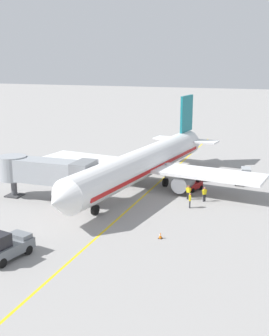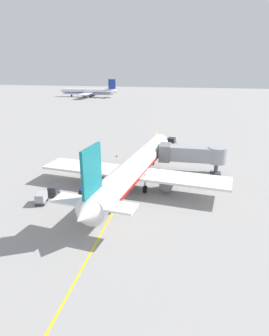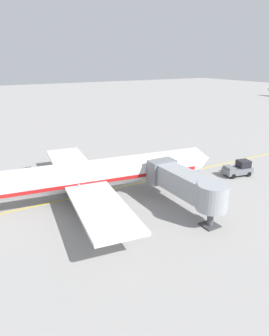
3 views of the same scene
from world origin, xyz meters
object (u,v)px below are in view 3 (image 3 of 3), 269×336
ground_crew_loader (90,173)px  ground_crew_marshaller (105,168)px  jet_bridge (186,184)px  pushback_tractor (238,169)px  ground_crew_wing_walker (86,169)px  parked_airliner (88,176)px  safety_cone_nose_left (155,163)px  baggage_tug_trailing (67,179)px  baggage_tug_lead (28,186)px  baggage_cart_front (26,173)px  baggage_cart_second_in_train (5,175)px

ground_crew_loader → ground_crew_marshaller: size_ratio=1.00×
jet_bridge → pushback_tractor: size_ratio=2.53×
ground_crew_wing_walker → ground_crew_loader: (1.91, -0.10, 0.00)m
jet_bridge → pushback_tractor: 15.77m
parked_airliner → ground_crew_marshaller: bearing=141.9°
pushback_tractor → safety_cone_nose_left: bearing=-142.1°
safety_cone_nose_left → ground_crew_loader: bearing=-88.8°
baggage_tug_trailing → ground_crew_marshaller: size_ratio=1.64×
ground_crew_wing_walker → pushback_tractor: bearing=58.8°
baggage_tug_lead → baggage_cart_front: baggage_tug_lead is taller
baggage_tug_lead → ground_crew_marshaller: ground_crew_marshaller is taller
ground_crew_wing_walker → ground_crew_marshaller: size_ratio=1.00×
parked_airliner → ground_crew_loader: parked_airliner is taller
parked_airliner → baggage_tug_lead: size_ratio=13.67×
ground_crew_wing_walker → safety_cone_nose_left: bearing=82.2°
pushback_tractor → baggage_tug_lead: bearing=-109.5°
jet_bridge → ground_crew_marshaller: jet_bridge is taller
jet_bridge → baggage_tug_lead: 21.81m
baggage_cart_second_in_train → baggage_tug_lead: bearing=22.3°
ground_crew_wing_walker → ground_crew_loader: bearing=-3.1°
pushback_tractor → baggage_tug_trailing: size_ratio=1.71×
parked_airliner → ground_crew_wing_walker: bearing=160.4°
baggage_cart_front → baggage_cart_second_in_train: size_ratio=1.00×
safety_cone_nose_left → ground_crew_marshaller: bearing=-93.7°
baggage_tug_trailing → jet_bridge: bearing=32.3°
baggage_tug_lead → ground_crew_marshaller: (-0.81, 12.14, 0.24)m
baggage_cart_second_in_train → ground_crew_loader: ground_crew_loader is taller
ground_crew_loader → ground_crew_marshaller: same height
parked_airliner → safety_cone_nose_left: (-6.77, 15.11, -2.90)m
baggage_cart_second_in_train → safety_cone_nose_left: size_ratio=5.04×
baggage_cart_front → ground_crew_marshaller: bearing=70.5°
ground_crew_marshaller → ground_crew_wing_walker: bearing=-110.8°
baggage_tug_lead → baggage_tug_trailing: (0.32, 5.47, 0.00)m
baggage_cart_front → ground_crew_loader: 9.83m
jet_bridge → ground_crew_wing_walker: jet_bridge is taller
jet_bridge → ground_crew_loader: size_ratio=7.12×
parked_airliner → ground_crew_wing_walker: (-8.43, 3.00, -2.23)m
baggage_tug_trailing → ground_crew_loader: size_ratio=1.64×
baggage_tug_lead → baggage_tug_trailing: 5.48m
parked_airliner → ground_crew_loader: size_ratio=22.08×
jet_bridge → baggage_cart_second_in_train: 27.18m
pushback_tractor → baggage_cart_front: 32.96m
ground_crew_loader → safety_cone_nose_left: ground_crew_loader is taller
baggage_cart_front → jet_bridge: bearing=35.2°
jet_bridge → ground_crew_marshaller: (-16.34, -2.93, -2.50)m
jet_bridge → ground_crew_loader: bearing=-159.4°
parked_airliner → safety_cone_nose_left: parked_airliner is taller
baggage_cart_front → safety_cone_nose_left: (4.64, 20.74, -0.66)m
pushback_tractor → ground_crew_wing_walker: 23.98m
baggage_cart_second_in_train → ground_crew_loader: bearing=64.9°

